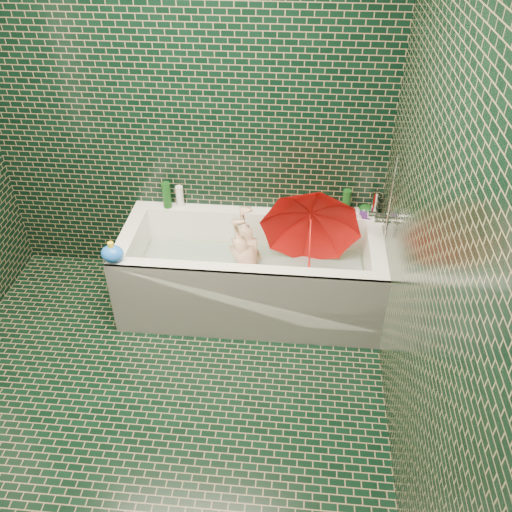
# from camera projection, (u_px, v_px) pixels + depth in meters

# --- Properties ---
(floor) EXTENTS (2.80, 2.80, 0.00)m
(floor) POSITION_uv_depth(u_px,v_px,m) (153.00, 419.00, 3.02)
(floor) COLOR black
(floor) RESTS_ON ground
(wall_back) EXTENTS (2.80, 0.00, 2.80)m
(wall_back) POSITION_uv_depth(u_px,v_px,m) (185.00, 108.00, 3.38)
(wall_back) COLOR black
(wall_back) RESTS_ON floor
(wall_right) EXTENTS (0.00, 2.80, 2.80)m
(wall_right) POSITION_uv_depth(u_px,v_px,m) (435.00, 253.00, 2.17)
(wall_right) COLOR black
(wall_right) RESTS_ON floor
(bathtub) EXTENTS (1.70, 0.75, 0.55)m
(bathtub) POSITION_uv_depth(u_px,v_px,m) (251.00, 280.00, 3.66)
(bathtub) COLOR white
(bathtub) RESTS_ON floor
(bath_mat) EXTENTS (1.35, 0.47, 0.01)m
(bath_mat) POSITION_uv_depth(u_px,v_px,m) (251.00, 285.00, 3.71)
(bath_mat) COLOR green
(bath_mat) RESTS_ON bathtub
(water) EXTENTS (1.48, 0.53, 0.00)m
(water) POSITION_uv_depth(u_px,v_px,m) (251.00, 268.00, 3.62)
(water) COLOR silver
(water) RESTS_ON bathtub
(faucet) EXTENTS (0.18, 0.19, 0.55)m
(faucet) POSITION_uv_depth(u_px,v_px,m) (384.00, 216.00, 3.27)
(faucet) COLOR silver
(faucet) RESTS_ON wall_right
(child) EXTENTS (0.89, 0.50, 0.31)m
(child) POSITION_uv_depth(u_px,v_px,m) (249.00, 268.00, 3.61)
(child) COLOR tan
(child) RESTS_ON bathtub
(umbrella) EXTENTS (0.74, 0.75, 0.80)m
(umbrella) POSITION_uv_depth(u_px,v_px,m) (310.00, 241.00, 3.41)
(umbrella) COLOR red
(umbrella) RESTS_ON bathtub
(soap_bottle_a) EXTENTS (0.09, 0.09, 0.23)m
(soap_bottle_a) POSITION_uv_depth(u_px,v_px,m) (356.00, 219.00, 3.65)
(soap_bottle_a) COLOR white
(soap_bottle_a) RESTS_ON bathtub
(soap_bottle_b) EXTENTS (0.09, 0.09, 0.17)m
(soap_bottle_b) POSITION_uv_depth(u_px,v_px,m) (364.00, 219.00, 3.64)
(soap_bottle_b) COLOR #421D6F
(soap_bottle_b) RESTS_ON bathtub
(soap_bottle_c) EXTENTS (0.14, 0.14, 0.17)m
(soap_bottle_c) POSITION_uv_depth(u_px,v_px,m) (365.00, 217.00, 3.66)
(soap_bottle_c) COLOR #124114
(soap_bottle_c) RESTS_ON bathtub
(bottle_right_tall) EXTENTS (0.06, 0.06, 0.21)m
(bottle_right_tall) POSITION_uv_depth(u_px,v_px,m) (346.00, 204.00, 3.60)
(bottle_right_tall) COLOR #124114
(bottle_right_tall) RESTS_ON bathtub
(bottle_right_pump) EXTENTS (0.07, 0.07, 0.20)m
(bottle_right_pump) POSITION_uv_depth(u_px,v_px,m) (375.00, 205.00, 3.60)
(bottle_right_pump) COLOR silver
(bottle_right_pump) RESTS_ON bathtub
(bottle_left_tall) EXTENTS (0.06, 0.06, 0.19)m
(bottle_left_tall) POSITION_uv_depth(u_px,v_px,m) (167.00, 195.00, 3.71)
(bottle_left_tall) COLOR #124114
(bottle_left_tall) RESTS_ON bathtub
(bottle_left_short) EXTENTS (0.06, 0.06, 0.15)m
(bottle_left_short) POSITION_uv_depth(u_px,v_px,m) (180.00, 196.00, 3.73)
(bottle_left_short) COLOR white
(bottle_left_short) RESTS_ON bathtub
(rubber_duck) EXTENTS (0.11, 0.10, 0.09)m
(rubber_duck) POSITION_uv_depth(u_px,v_px,m) (320.00, 211.00, 3.64)
(rubber_duck) COLOR yellow
(rubber_duck) RESTS_ON bathtub
(bath_toy) EXTENTS (0.16, 0.14, 0.13)m
(bath_toy) POSITION_uv_depth(u_px,v_px,m) (112.00, 253.00, 3.24)
(bath_toy) COLOR blue
(bath_toy) RESTS_ON bathtub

